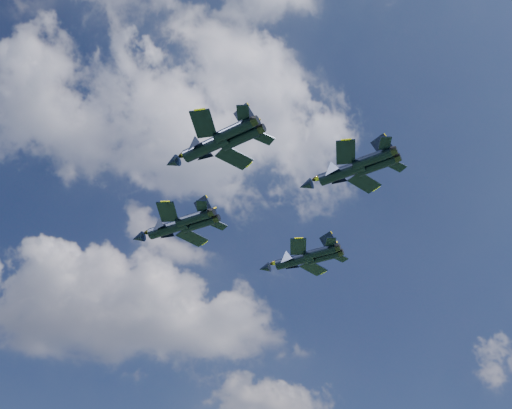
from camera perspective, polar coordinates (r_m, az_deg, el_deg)
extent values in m
cylinder|color=black|center=(97.02, -8.69, -2.37)|extent=(9.32, 6.96, 1.96)
cone|color=black|center=(100.20, -11.74, -3.29)|extent=(3.39, 3.10, 1.86)
ellipsoid|color=brown|center=(99.15, -10.40, -2.63)|extent=(3.20, 2.59, 0.89)
cube|color=black|center=(93.47, -8.84, -0.72)|extent=(3.72, 5.46, 0.20)
cube|color=black|center=(98.61, -6.40, -3.29)|extent=(5.74, 5.22, 0.20)
cube|color=black|center=(91.59, -5.44, -0.14)|extent=(1.85, 2.75, 0.15)
cube|color=black|center=(95.41, -3.75, -2.08)|extent=(3.09, 2.71, 0.15)
cube|color=black|center=(93.99, -5.35, -0.13)|extent=(3.10, 1.87, 3.29)
cube|color=black|center=(95.58, -4.64, -0.95)|extent=(2.37, 2.39, 3.29)
cylinder|color=black|center=(79.56, -4.95, 5.75)|extent=(8.59, 7.36, 1.89)
cone|color=black|center=(82.42, -8.42, 4.15)|extent=(3.25, 3.10, 1.79)
ellipsoid|color=brown|center=(81.54, -6.92, 5.12)|extent=(3.00, 2.67, 0.86)
cube|color=black|center=(76.59, -5.29, 8.03)|extent=(3.99, 5.41, 0.19)
cube|color=black|center=(80.85, -2.18, 4.69)|extent=(5.55, 4.76, 0.19)
cube|color=black|center=(74.96, -1.31, 9.19)|extent=(2.01, 2.77, 0.15)
cube|color=black|center=(78.12, 0.85, 6.62)|extent=(2.94, 2.45, 0.15)
cube|color=black|center=(77.24, -1.19, 8.92)|extent=(2.87, 1.84, 3.16)
cube|color=black|center=(78.55, -0.29, 7.85)|extent=(2.07, 2.50, 3.16)
cylinder|color=black|center=(99.40, 3.93, -5.60)|extent=(8.69, 6.39, 1.82)
cone|color=black|center=(101.25, 0.83, -6.39)|extent=(3.15, 2.86, 1.72)
ellipsoid|color=brown|center=(100.72, 2.15, -5.79)|extent=(2.98, 2.38, 0.83)
cube|color=black|center=(95.99, 4.24, -4.22)|extent=(3.41, 5.05, 0.18)
cube|color=black|center=(101.72, 5.77, -6.35)|extent=(5.32, 4.87, 0.18)
cube|color=black|center=(95.44, 7.47, -3.73)|extent=(1.69, 2.53, 0.14)
cube|color=black|center=(99.63, 8.46, -5.32)|extent=(2.87, 2.53, 0.14)
cube|color=black|center=(97.63, 7.24, -3.64)|extent=(2.89, 1.73, 3.05)
cube|color=black|center=(99.39, 7.67, -4.31)|extent=(2.23, 2.20, 3.05)
cylinder|color=black|center=(85.23, 8.62, 3.19)|extent=(8.60, 7.02, 1.86)
cone|color=black|center=(86.78, 4.98, 1.91)|extent=(3.21, 3.01, 1.76)
ellipsoid|color=brown|center=(86.45, 6.50, 2.74)|extent=(2.98, 2.57, 0.85)
cube|color=black|center=(82.18, 8.96, 5.19)|extent=(3.78, 5.27, 0.19)
cube|color=black|center=(87.48, 10.80, 2.18)|extent=(5.46, 4.78, 0.19)
cube|color=black|center=(81.94, 12.78, 6.00)|extent=(1.90, 2.68, 0.14)
cube|color=black|center=(85.81, 13.96, 3.74)|extent=(2.91, 2.47, 0.14)
cube|color=black|center=(84.16, 12.46, 5.85)|extent=(2.87, 1.80, 3.11)
cube|color=black|center=(85.78, 12.97, 4.89)|extent=(2.12, 2.40, 3.11)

